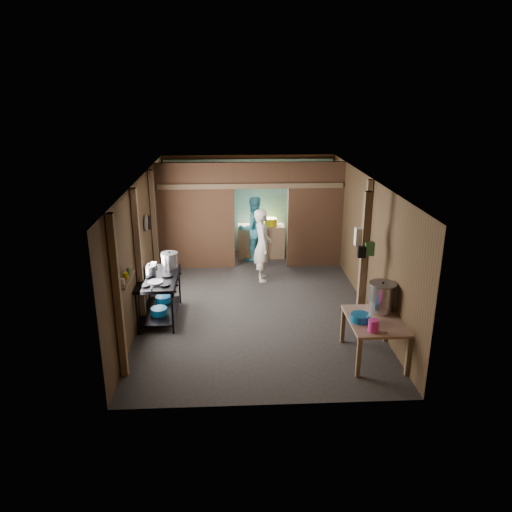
{
  "coord_description": "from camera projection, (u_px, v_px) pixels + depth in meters",
  "views": [
    {
      "loc": [
        -0.48,
        -9.39,
        4.27
      ],
      "look_at": [
        0.0,
        -0.2,
        1.1
      ],
      "focal_mm": 34.54,
      "sensor_mm": 36.0,
      "label": 1
    }
  ],
  "objects": [
    {
      "name": "yellow_tub",
      "position": [
        270.0,
        222.0,
        12.79
      ],
      "size": [
        0.35,
        0.35,
        0.19
      ],
      "primitive_type": "cylinder",
      "color": "#BCA60A",
      "rests_on": "back_counter"
    },
    {
      "name": "frying_pan",
      "position": [
        156.0,
        283.0,
        8.99
      ],
      "size": [
        0.36,
        0.54,
        0.07
      ],
      "primitive_type": null,
      "rotation": [
        0.0,
        0.0,
        0.15
      ],
      "color": "slate",
      "rests_on": "gas_range"
    },
    {
      "name": "worker_back",
      "position": [
        253.0,
        229.0,
        12.55
      ],
      "size": [
        1.0,
        0.9,
        1.69
      ],
      "primitive_type": "imported",
      "rotation": [
        0.0,
        0.0,
        3.53
      ],
      "color": "teal",
      "rests_on": "floor"
    },
    {
      "name": "turquoise_panel",
      "position": [
        249.0,
        206.0,
        13.13
      ],
      "size": [
        4.4,
        0.06,
        2.5
      ],
      "primitive_type": "cube",
      "color": "#76C4C3",
      "rests_on": "wall_back"
    },
    {
      "name": "ceiling",
      "position": [
        255.0,
        179.0,
        9.44
      ],
      "size": [
        4.5,
        7.0,
        0.0
      ],
      "primitive_type": "cube",
      "color": "#36322D",
      "rests_on": "ground"
    },
    {
      "name": "back_counter",
      "position": [
        261.0,
        241.0,
        12.95
      ],
      "size": [
        1.2,
        0.5,
        0.85
      ],
      "primitive_type": "cube",
      "color": "#86654B",
      "rests_on": "floor"
    },
    {
      "name": "post_left_a",
      "position": [
        118.0,
        298.0,
        7.3
      ],
      "size": [
        0.1,
        0.12,
        2.6
      ],
      "primitive_type": "cube",
      "color": "#86654B",
      "rests_on": "floor"
    },
    {
      "name": "wall_front",
      "position": [
        269.0,
        322.0,
        6.56
      ],
      "size": [
        4.5,
        0.0,
        2.6
      ],
      "primitive_type": "cube",
      "color": "#4F3C21",
      "rests_on": "ground"
    },
    {
      "name": "bag_green",
      "position": [
        369.0,
        249.0,
        8.58
      ],
      "size": [
        0.16,
        0.12,
        0.24
      ],
      "primitive_type": "cube",
      "color": "#3D7E43",
      "rests_on": "post_free"
    },
    {
      "name": "wall_shelf",
      "position": [
        126.0,
        280.0,
        7.74
      ],
      "size": [
        0.14,
        0.8,
        0.03
      ],
      "primitive_type": "cube",
      "color": "#86654B",
      "rests_on": "wall_left"
    },
    {
      "name": "post_free",
      "position": [
        363.0,
        264.0,
        8.73
      ],
      "size": [
        0.12,
        0.12,
        2.6
      ],
      "primitive_type": "cube",
      "color": "#86654B",
      "rests_on": "floor"
    },
    {
      "name": "post_right",
      "position": [
        365.0,
        245.0,
        9.78
      ],
      "size": [
        0.1,
        0.12,
        2.6
      ],
      "primitive_type": "cube",
      "color": "#86654B",
      "rests_on": "floor"
    },
    {
      "name": "stock_pot",
      "position": [
        382.0,
        298.0,
        8.2
      ],
      "size": [
        0.55,
        0.55,
        0.52
      ],
      "primitive_type": null,
      "rotation": [
        0.0,
        0.0,
        -0.24
      ],
      "color": "#B2B1BB",
      "rests_on": "prep_table"
    },
    {
      "name": "wash_basin",
      "position": [
        360.0,
        318.0,
        7.9
      ],
      "size": [
        0.38,
        0.38,
        0.12
      ],
      "primitive_type": "cylinder",
      "rotation": [
        0.0,
        0.0,
        -0.2
      ],
      "color": "#10609E",
      "rests_on": "prep_table"
    },
    {
      "name": "post_left_b",
      "position": [
        139.0,
        258.0,
        9.0
      ],
      "size": [
        0.1,
        0.12,
        2.6
      ],
      "primitive_type": "cube",
      "color": "#86654B",
      "rests_on": "floor"
    },
    {
      "name": "pan_lid_small",
      "position": [
        150.0,
        222.0,
        10.43
      ],
      "size": [
        0.03,
        0.3,
        0.3
      ],
      "primitive_type": "cylinder",
      "rotation": [
        0.0,
        1.57,
        0.0
      ],
      "color": "black",
      "rests_on": "wall_left"
    },
    {
      "name": "jar_white",
      "position": [
        122.0,
        282.0,
        7.48
      ],
      "size": [
        0.07,
        0.07,
        0.1
      ],
      "primitive_type": "cylinder",
      "color": "silver",
      "rests_on": "wall_shelf"
    },
    {
      "name": "cook",
      "position": [
        262.0,
        245.0,
        11.24
      ],
      "size": [
        0.43,
        0.63,
        1.69
      ],
      "primitive_type": "imported",
      "rotation": [
        0.0,
        0.0,
        1.61
      ],
      "color": "silver",
      "rests_on": "floor"
    },
    {
      "name": "partition_right",
      "position": [
        315.0,
        215.0,
        12.02
      ],
      "size": [
        1.35,
        0.1,
        2.6
      ],
      "primitive_type": "cube",
      "color": "brown",
      "rests_on": "floor"
    },
    {
      "name": "gas_range",
      "position": [
        160.0,
        298.0,
        9.47
      ],
      "size": [
        0.75,
        1.46,
        0.86
      ],
      "primitive_type": null,
      "color": "black",
      "rests_on": "floor"
    },
    {
      "name": "post_left_c",
      "position": [
        154.0,
        229.0,
        10.89
      ],
      "size": [
        0.1,
        0.12,
        2.6
      ],
      "primitive_type": "cube",
      "color": "#86654B",
      "rests_on": "floor"
    },
    {
      "name": "stove_pot_large",
      "position": [
        170.0,
        261.0,
        9.73
      ],
      "size": [
        0.38,
        0.38,
        0.34
      ],
      "primitive_type": null,
      "rotation": [
        0.0,
        0.0,
        0.17
      ],
      "color": "#B2B1BB",
      "rests_on": "gas_range"
    },
    {
      "name": "bag_black",
      "position": [
        361.0,
        252.0,
        8.57
      ],
      "size": [
        0.14,
        0.1,
        0.2
      ],
      "primitive_type": "cube",
      "color": "black",
      "rests_on": "post_free"
    },
    {
      "name": "knife",
      "position": [
        377.0,
        332.0,
        7.55
      ],
      "size": [
        0.3,
        0.09,
        0.01
      ],
      "primitive_type": "cube",
      "rotation": [
        0.0,
        0.0,
        -0.19
      ],
      "color": "#B2B1BB",
      "rests_on": "prep_table"
    },
    {
      "name": "partition_header",
      "position": [
        261.0,
        175.0,
        11.63
      ],
      "size": [
        1.3,
        0.1,
        0.6
      ],
      "primitive_type": "cube",
      "color": "brown",
      "rests_on": "wall_back"
    },
    {
      "name": "wall_back",
      "position": [
        249.0,
        204.0,
        13.17
      ],
      "size": [
        4.5,
        0.0,
        2.6
      ],
      "primitive_type": "cube",
      "color": "#4F3C21",
      "rests_on": "ground"
    },
    {
      "name": "stove_pot_med",
      "position": [
        150.0,
        271.0,
        9.37
      ],
      "size": [
        0.31,
        0.31,
        0.22
      ],
      "primitive_type": null,
      "rotation": [
        0.0,
        0.0,
        -0.28
      ],
      "color": "#B2B1BB",
      "rests_on": "gas_range"
    },
    {
      "name": "wall_left",
      "position": [
        142.0,
        245.0,
        9.75
      ],
      "size": [
        0.0,
        7.0,
        2.6
      ],
      "primitive_type": "cube",
      "color": "#4F3C21",
      "rests_on": "ground"
    },
    {
      "name": "wall_right",
      "position": [
        366.0,
        242.0,
        9.97
      ],
      "size": [
        0.0,
        7.0,
        2.6
      ],
      "primitive_type": "cube",
      "color": "#4F3C21",
      "rests_on": "ground"
    },
    {
      "name": "blue_tub_front",
      "position": [
        159.0,
        311.0,
        9.35
      ],
      "size": [
        0.32,
        0.32,
        0.13
      ],
      "primitive_type": "cylinder",
      "color": "#10609E",
      "rests_on": "gas_range"
    },
    {
      "name": "wall_clock",
      "position": [
        258.0,
        182.0,
        12.89
      ],
      "size": [
        0.2,
        0.03,
        0.2
      ],
      "primitive_type": "cylinder",
      "rotation": [
        1.57,
        0.0,
        0.0
      ],
      "color": "silver",
      "rests_on": "wall_back"
    },
    {
      "name": "bag_white",
      "position": [
        361.0,
        237.0,
        8.64
      ],
      "size": [
        0.22,
        0.15,
        0.32
      ],
      "primitive_type": "cube",
      "color": "silver",
      "rests_on": "post_free"
    },
    {
      "name": "prep_table",
      "position": [
        374.0,
        339.0,
        8.09
      ],
      "size": [
        0.86,
        1.19,
        0.7
      ],
      "primitive_type": null,
      "color": "#A17667",
      "rests_on": "floor"
    },
    {
      "name": "pink_bucket",
      "position": [
        373.0,
        326.0,
        7.56
      ],
      "size": [
        0.17,
        0.17,
        0.19
      ],
      "primitive_type": "cylinder",
      "rotation": [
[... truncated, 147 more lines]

